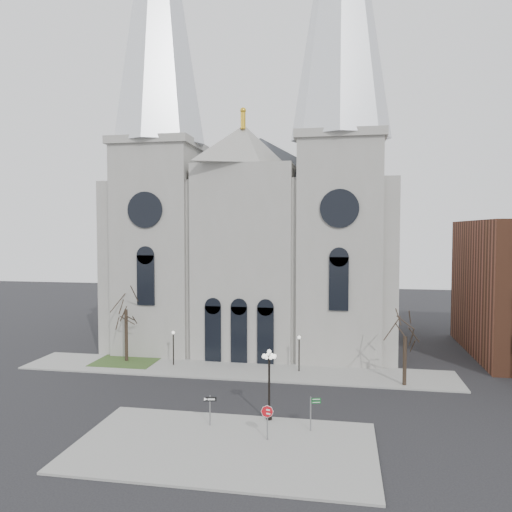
% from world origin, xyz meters
% --- Properties ---
extents(ground, '(160.00, 160.00, 0.00)m').
position_xyz_m(ground, '(0.00, 0.00, 0.00)').
color(ground, black).
rests_on(ground, ground).
extents(sidewalk_near, '(18.00, 10.00, 0.14)m').
position_xyz_m(sidewalk_near, '(3.00, -5.00, 0.07)').
color(sidewalk_near, gray).
rests_on(sidewalk_near, ground).
extents(sidewalk_far, '(40.00, 6.00, 0.14)m').
position_xyz_m(sidewalk_far, '(0.00, 11.00, 0.07)').
color(sidewalk_far, gray).
rests_on(sidewalk_far, ground).
extents(grass_patch, '(6.00, 5.00, 0.18)m').
position_xyz_m(grass_patch, '(-11.00, 12.00, 0.09)').
color(grass_patch, '#314C20').
rests_on(grass_patch, ground).
extents(cathedral, '(33.00, 26.66, 54.00)m').
position_xyz_m(cathedral, '(0.00, 22.86, 18.48)').
color(cathedral, gray).
rests_on(cathedral, ground).
extents(tree_left, '(3.20, 3.20, 7.50)m').
position_xyz_m(tree_left, '(-11.00, 12.00, 5.58)').
color(tree_left, black).
rests_on(tree_left, ground).
extents(tree_right, '(3.20, 3.20, 6.00)m').
position_xyz_m(tree_right, '(15.00, 9.00, 4.47)').
color(tree_right, black).
rests_on(tree_right, ground).
extents(ped_lamp_left, '(0.32, 0.32, 3.26)m').
position_xyz_m(ped_lamp_left, '(-6.00, 11.50, 2.33)').
color(ped_lamp_left, black).
rests_on(ped_lamp_left, sidewalk_far).
extents(ped_lamp_right, '(0.32, 0.32, 3.26)m').
position_xyz_m(ped_lamp_right, '(6.00, 11.50, 2.33)').
color(ped_lamp_right, black).
rests_on(ped_lamp_right, sidewalk_far).
extents(stop_sign, '(0.76, 0.24, 2.16)m').
position_xyz_m(stop_sign, '(5.43, -3.76, 1.70)').
color(stop_sign, slate).
rests_on(stop_sign, sidewalk_near).
extents(globe_lamp, '(1.33, 1.33, 4.82)m').
position_xyz_m(globe_lamp, '(5.05, -0.50, 3.17)').
color(globe_lamp, black).
rests_on(globe_lamp, sidewalk_near).
extents(one_way_sign, '(0.86, 0.20, 1.99)m').
position_xyz_m(one_way_sign, '(1.36, -2.16, 1.50)').
color(one_way_sign, slate).
rests_on(one_way_sign, sidewalk_near).
extents(street_name_sign, '(0.69, 0.23, 2.20)m').
position_xyz_m(street_name_sign, '(8.03, -1.88, 1.44)').
color(street_name_sign, slate).
rests_on(street_name_sign, sidewalk_near).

